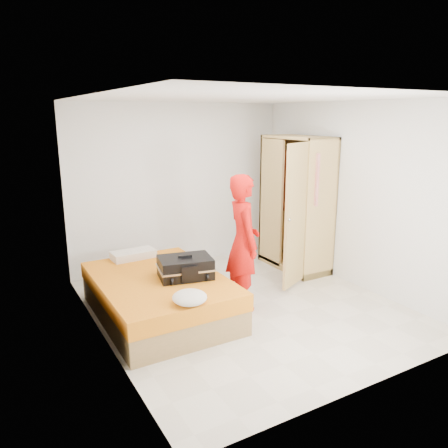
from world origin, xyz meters
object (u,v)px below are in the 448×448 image
wardrobe (296,208)px  round_cushion (190,297)px  person (243,242)px  bed (160,296)px  suitcase (185,267)px

wardrobe → round_cushion: bearing=-150.7°
person → round_cushion: person is taller
bed → wardrobe: (2.50, 0.52, 0.75)m
round_cushion → wardrobe: bearing=29.3°
suitcase → bed: bearing=161.5°
bed → suitcase: size_ratio=2.80×
suitcase → person: bearing=3.4°
wardrobe → person: bearing=-151.6°
bed → suitcase: suitcase is taller
bed → round_cushion: bearing=-90.2°
wardrobe → round_cushion: 2.91m
person → suitcase: bearing=95.9°
wardrobe → suitcase: bearing=-162.8°
person → round_cushion: size_ratio=4.71×
bed → wardrobe: bearing=11.8°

